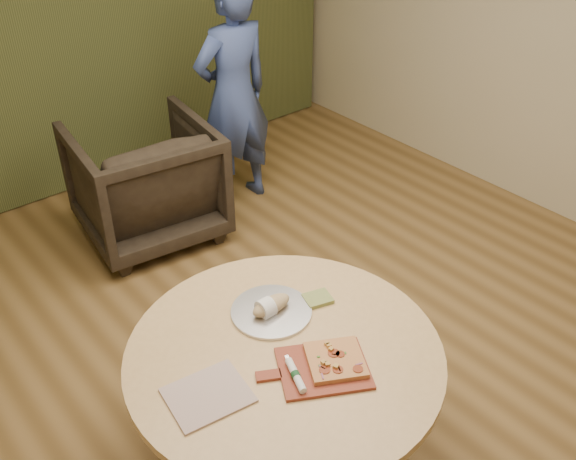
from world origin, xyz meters
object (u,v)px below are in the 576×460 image
Objects in this scene: flatbread_pizza at (335,360)px; cutlery_roll at (296,375)px; serving_tray at (271,311)px; bread_roll at (270,306)px; pizza_paddle at (321,368)px; armchair at (145,176)px; person_standing at (233,95)px; pedestal_table at (285,374)px.

cutlery_roll is at bearing 167.78° from flatbread_pizza.
bread_roll is at bearing -180.00° from serving_tray.
pizza_paddle is at bearing -98.95° from serving_tray.
armchair is at bearing 96.39° from cutlery_roll.
cutlery_roll is 2.65m from person_standing.
person_standing is (1.19, 1.91, 0.06)m from bread_roll.
flatbread_pizza reaches higher than pizza_paddle.
armchair reaches higher than pizza_paddle.
flatbread_pizza reaches higher than serving_tray.
person_standing is (1.35, 2.28, 0.07)m from cutlery_roll.
pedestal_table is 0.77× the size of person_standing.
armchair is at bearing 80.03° from flatbread_pizza.
serving_tray is at bearing 0.00° from bread_roll.
flatbread_pizza is at bearing 14.15° from pizza_paddle.
bread_roll is at bearing 58.23° from person_standing.
pedestal_table is 2.80× the size of pizza_paddle.
pizza_paddle is at bearing 86.28° from armchair.
serving_tray reaches higher than pedestal_table.
bread_roll is at bearing 86.56° from cutlery_roll.
bread_roll is at bearing 85.51° from armchair.
bread_roll reaches higher than pedestal_table.
cutlery_roll reaches higher than serving_tray.
pedestal_table is at bearing 85.81° from cutlery_roll.
armchair is (0.58, 2.28, -0.32)m from cutlery_roll.
pizza_paddle is 0.39m from serving_tray.
bread_roll is at bearing 66.39° from pedestal_table.
cutlery_roll reaches higher than pedestal_table.
serving_tray is at bearing 58.42° from person_standing.
pizza_paddle is 2.61m from person_standing.
cutlery_roll is 0.54× the size of serving_tray.
serving_tray is at bearing 110.37° from pizza_paddle.
serving_tray is 0.39× the size of armchair.
armchair is 0.54× the size of person_standing.
flatbread_pizza is at bearing 63.15° from person_standing.
armchair is (0.42, 1.91, -0.33)m from bread_roll.
armchair is (0.47, 2.30, -0.30)m from pizza_paddle.
flatbread_pizza is 1.55× the size of cutlery_roll.
pedestal_table is at bearing 132.43° from pizza_paddle.
pizza_paddle reaches higher than pedestal_table.
armchair is at bearing -0.12° from person_standing.
person_standing reaches higher than armchair.
person_standing is at bearing 58.30° from serving_tray.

